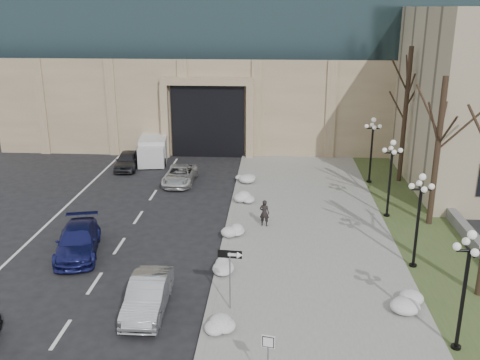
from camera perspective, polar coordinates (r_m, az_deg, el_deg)
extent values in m
cube|color=#969590|center=(27.89, 7.54, -7.46)|extent=(9.00, 40.00, 0.12)
cube|color=#969590|center=(27.93, -1.78, -7.24)|extent=(0.30, 40.00, 0.14)
cube|color=#3B4B25|center=(29.08, 20.53, -7.43)|extent=(4.00, 40.00, 0.10)
cube|color=slate|center=(31.33, 23.12, -5.32)|extent=(0.50, 30.00, 0.70)
cube|color=tan|center=(53.86, 0.01, 9.46)|extent=(40.00, 20.00, 8.00)
cube|color=black|center=(45.39, -3.29, 6.54)|extent=(6.00, 2.50, 6.00)
cube|color=tan|center=(43.48, -3.59, 10.44)|extent=(7.50, 0.60, 0.60)
cube|color=tan|center=(44.60, -8.00, 6.20)|extent=(0.60, 0.60, 6.00)
cube|color=tan|center=(43.73, 1.07, 6.13)|extent=(0.60, 0.60, 6.00)
imported|color=#A4A6AB|center=(22.71, -9.81, -12.04)|extent=(1.61, 4.31, 1.41)
imported|color=navy|center=(28.35, -16.91, -6.25)|extent=(3.05, 5.21, 1.42)
imported|color=silver|center=(38.13, -6.44, 0.53)|extent=(2.09, 4.43, 1.22)
imported|color=#29292D|center=(42.22, -11.91, 2.07)|extent=(1.92, 4.11, 1.36)
imported|color=black|center=(30.25, 2.62, -3.53)|extent=(0.62, 0.47, 1.54)
cube|color=silver|center=(44.90, -9.12, 3.54)|extent=(2.73, 5.02, 1.91)
cube|color=silver|center=(42.17, -9.43, 2.45)|extent=(2.20, 1.79, 1.53)
cylinder|color=black|center=(42.59, -10.65, 1.80)|extent=(0.33, 0.70, 0.67)
cylinder|color=black|center=(42.41, -8.09, 1.87)|extent=(0.33, 0.70, 0.67)
cylinder|color=black|center=(46.53, -10.11, 3.21)|extent=(0.33, 0.70, 0.67)
cylinder|color=black|center=(46.36, -7.76, 3.27)|extent=(0.33, 0.70, 0.67)
cylinder|color=slate|center=(22.05, -1.07, -10.82)|extent=(0.06, 0.06, 2.68)
cube|color=black|center=(21.48, -1.09, -7.92)|extent=(0.98, 0.12, 0.33)
cube|color=white|center=(21.44, -0.69, -7.98)|extent=(0.46, 0.05, 0.12)
cone|color=white|center=(21.40, 0.00, -8.03)|extent=(0.25, 0.28, 0.27)
cube|color=white|center=(17.74, 3.03, -16.85)|extent=(0.44, 0.12, 0.44)
cube|color=black|center=(17.73, 3.02, -16.89)|extent=(0.38, 0.09, 0.39)
cube|color=white|center=(17.72, 3.01, -16.90)|extent=(0.33, 0.07, 0.33)
ellipsoid|color=white|center=(21.31, -1.88, -15.21)|extent=(1.10, 1.60, 0.36)
ellipsoid|color=white|center=(25.63, -2.03, -9.11)|extent=(1.10, 1.60, 0.36)
ellipsoid|color=white|center=(29.36, -0.48, -5.43)|extent=(1.10, 1.60, 0.36)
ellipsoid|color=white|center=(34.21, 0.44, -1.97)|extent=(1.10, 1.60, 0.36)
ellipsoid|color=white|center=(38.10, 0.50, 0.14)|extent=(1.10, 1.60, 0.36)
ellipsoid|color=white|center=(23.76, 17.74, -12.37)|extent=(1.10, 1.60, 0.36)
cylinder|color=black|center=(21.92, 22.02, -16.27)|extent=(0.36, 0.36, 0.20)
cylinder|color=black|center=(20.95, 22.63, -11.94)|extent=(0.14, 0.14, 4.00)
cylinder|color=black|center=(20.08, 23.31, -6.95)|extent=(0.10, 0.90, 0.10)
cylinder|color=black|center=(20.08, 23.31, -6.95)|extent=(0.90, 0.10, 0.10)
sphere|color=silver|center=(19.85, 23.52, -5.38)|extent=(0.32, 0.32, 0.32)
sphere|color=silver|center=(19.87, 22.14, -6.59)|extent=(0.28, 0.28, 0.28)
sphere|color=silver|center=(20.41, 22.96, -6.05)|extent=(0.28, 0.28, 0.28)
sphere|color=silver|center=(19.64, 23.78, -7.10)|extent=(0.28, 0.28, 0.28)
cylinder|color=black|center=(27.31, 17.95, -8.73)|extent=(0.36, 0.36, 0.20)
cylinder|color=black|center=(26.54, 18.35, -5.05)|extent=(0.14, 0.14, 4.00)
cylinder|color=black|center=(25.85, 18.78, -0.96)|extent=(0.10, 0.90, 0.10)
cylinder|color=black|center=(25.85, 18.78, -0.96)|extent=(0.90, 0.10, 0.10)
sphere|color=silver|center=(25.67, 18.91, 0.31)|extent=(0.32, 0.32, 0.32)
sphere|color=silver|center=(25.93, 19.77, -0.66)|extent=(0.28, 0.28, 0.28)
sphere|color=silver|center=(25.69, 17.84, -0.62)|extent=(0.28, 0.28, 0.28)
sphere|color=silver|center=(26.22, 18.57, -0.33)|extent=(0.28, 0.28, 0.28)
sphere|color=silver|center=(25.40, 19.06, -0.97)|extent=(0.28, 0.28, 0.28)
cylinder|color=black|center=(33.10, 15.37, -3.71)|extent=(0.36, 0.36, 0.20)
cylinder|color=black|center=(32.46, 15.64, -0.59)|extent=(0.14, 0.14, 4.00)
cylinder|color=black|center=(31.91, 15.94, 2.81)|extent=(0.10, 0.90, 0.10)
cylinder|color=black|center=(31.91, 15.94, 2.81)|extent=(0.90, 0.10, 0.10)
sphere|color=silver|center=(31.76, 16.03, 3.86)|extent=(0.32, 0.32, 0.32)
sphere|color=silver|center=(31.97, 16.75, 3.05)|extent=(0.28, 0.28, 0.28)
sphere|color=silver|center=(31.78, 15.17, 3.10)|extent=(0.28, 0.28, 0.28)
sphere|color=silver|center=(32.30, 15.81, 3.28)|extent=(0.28, 0.28, 0.28)
sphere|color=silver|center=(31.44, 16.13, 2.86)|extent=(0.28, 0.28, 0.28)
cylinder|color=black|center=(39.11, 13.58, -0.21)|extent=(0.36, 0.36, 0.20)
cylinder|color=black|center=(38.58, 13.79, 2.47)|extent=(0.14, 0.14, 4.00)
cylinder|color=black|center=(38.11, 14.01, 5.37)|extent=(0.10, 0.90, 0.10)
cylinder|color=black|center=(38.11, 14.01, 5.37)|extent=(0.90, 0.10, 0.10)
sphere|color=silver|center=(37.99, 14.08, 6.25)|extent=(0.32, 0.32, 0.32)
sphere|color=silver|center=(38.16, 14.69, 5.56)|extent=(0.28, 0.28, 0.28)
sphere|color=silver|center=(38.00, 13.36, 5.61)|extent=(0.28, 0.28, 0.28)
sphere|color=silver|center=(38.51, 13.92, 5.73)|extent=(0.28, 0.28, 0.28)
sphere|color=silver|center=(37.64, 14.14, 5.44)|extent=(0.28, 0.28, 0.28)
cylinder|color=black|center=(31.46, 20.26, 2.65)|extent=(0.32, 0.32, 8.50)
cylinder|color=black|center=(38.89, 17.18, 6.48)|extent=(0.32, 0.32, 9.50)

